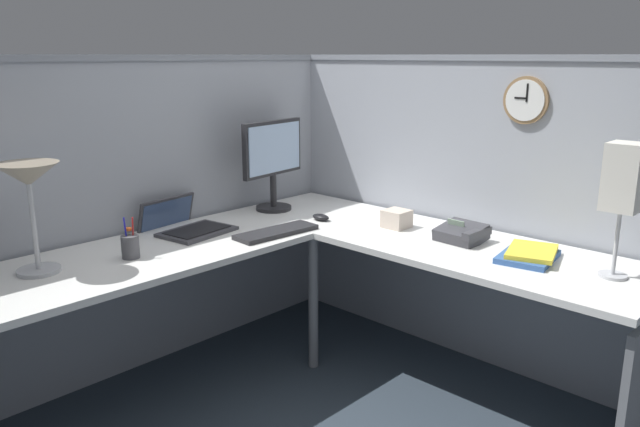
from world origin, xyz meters
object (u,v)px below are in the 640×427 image
laptop (183,225)px  tissue_box (397,219)px  keyboard (276,232)px  office_phone (462,234)px  desk_lamp_paper (624,181)px  wall_clock (526,100)px  computer_mouse (321,217)px  book_stack (529,255)px  monitor (273,158)px  pen_cup (130,246)px  desk_lamp_dome (29,184)px

laptop → tissue_box: bearing=-43.6°
keyboard → office_phone: (0.52, -0.72, 0.03)m
office_phone → desk_lamp_paper: 0.77m
keyboard → wall_clock: 1.33m
computer_mouse → book_stack: 1.10m
monitor → wall_clock: (0.48, -1.22, 0.35)m
pen_cup → tissue_box: bearing=-24.3°
desk_lamp_dome → book_stack: (1.52, -1.35, -0.34)m
desk_lamp_dome → office_phone: size_ratio=2.07×
computer_mouse → tissue_box: bearing=-66.2°
pen_cup → book_stack: bearing=-47.0°
monitor → laptop: 0.66m
monitor → desk_lamp_dome: bearing=-176.1°
laptop → desk_lamp_dome: size_ratio=0.95×
monitor → laptop: size_ratio=1.18×
monitor → office_phone: size_ratio=2.33×
office_phone → book_stack: size_ratio=0.66×
desk_lamp_paper → office_phone: bearing=89.0°
computer_mouse → book_stack: book_stack is taller
keyboard → desk_lamp_dome: size_ratio=0.97×
office_phone → desk_lamp_paper: (-0.01, -0.68, 0.35)m
computer_mouse → office_phone: bearing=-76.5°
desk_lamp_paper → wall_clock: wall_clock is taller
tissue_box → wall_clock: size_ratio=0.55×
desk_lamp_dome → monitor: bearing=3.9°
pen_cup → computer_mouse: bearing=-8.9°
desk_lamp_paper → keyboard: bearing=109.8°
monitor → computer_mouse: monitor is taller
monitor → laptop: bearing=179.0°
laptop → tissue_box: size_ratio=3.54×
tissue_box → desk_lamp_dome: bearing=157.5°
laptop → pen_cup: size_ratio=2.36×
tissue_box → computer_mouse: bearing=113.8°
desk_lamp_dome → office_phone: desk_lamp_dome is taller
monitor → book_stack: bearing=-83.7°
laptop → desk_lamp_paper: desk_lamp_paper is taller
monitor → computer_mouse: 0.45m
monitor → book_stack: monitor is taller
computer_mouse → office_phone: 0.77m
book_stack → laptop: bearing=117.5°
desk_lamp_paper → desk_lamp_dome: bearing=132.3°
book_stack → monitor: bearing=96.3°
book_stack → wall_clock: (0.32, 0.22, 0.62)m
desk_lamp_dome → pen_cup: size_ratio=2.47×
desk_lamp_paper → wall_clock: size_ratio=2.41×
monitor → laptop: (-0.60, 0.01, -0.27)m
office_phone → tissue_box: (-0.01, 0.37, 0.01)m
laptop → pen_cup: bearing=-153.3°
laptop → desk_lamp_paper: size_ratio=0.80×
keyboard → computer_mouse: 0.34m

